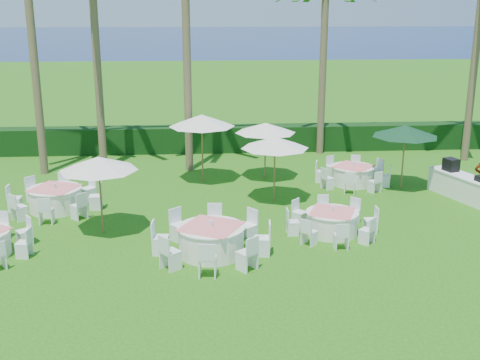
% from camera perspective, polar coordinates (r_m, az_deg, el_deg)
% --- Properties ---
extents(ground, '(120.00, 120.00, 0.00)m').
position_cam_1_polar(ground, '(17.08, -3.28, -6.73)').
color(ground, '#21560E').
rests_on(ground, ground).
extents(hedge, '(34.00, 1.00, 1.20)m').
position_cam_1_polar(hedge, '(28.38, -3.64, 3.90)').
color(hedge, black).
rests_on(hedge, ground).
extents(ocean, '(260.00, 260.00, 0.00)m').
position_cam_1_polar(ocean, '(117.91, -3.99, 13.02)').
color(ocean, '#07224C').
rests_on(ocean, ground).
extents(banquet_table_b, '(3.29, 3.29, 0.99)m').
position_cam_1_polar(banquet_table_b, '(16.72, -2.75, -5.65)').
color(banquet_table_b, white).
rests_on(banquet_table_b, ground).
extents(banquet_table_c, '(2.76, 2.76, 0.85)m').
position_cam_1_polar(banquet_table_c, '(18.40, 8.71, -3.95)').
color(banquet_table_c, white).
rests_on(banquet_table_c, ground).
extents(banquet_table_d, '(3.09, 3.09, 0.94)m').
position_cam_1_polar(banquet_table_d, '(21.16, -17.11, -1.67)').
color(banquet_table_d, white).
rests_on(banquet_table_d, ground).
extents(banquet_table_f, '(2.82, 2.82, 0.88)m').
position_cam_1_polar(banquet_table_f, '(23.55, 10.63, 0.50)').
color(banquet_table_f, white).
rests_on(banquet_table_f, ground).
extents(umbrella_a, '(2.34, 2.34, 2.38)m').
position_cam_1_polar(umbrella_a, '(18.21, -13.28, 1.52)').
color(umbrella_a, brown).
rests_on(umbrella_a, ground).
extents(umbrella_b, '(2.35, 2.35, 2.31)m').
position_cam_1_polar(umbrella_b, '(20.76, 3.33, 3.56)').
color(umbrella_b, brown).
rests_on(umbrella_b, ground).
extents(umbrella_c, '(2.53, 2.53, 2.65)m').
position_cam_1_polar(umbrella_c, '(23.11, -3.64, 5.65)').
color(umbrella_c, brown).
rests_on(umbrella_c, ground).
extents(umbrella_d, '(2.38, 2.38, 2.26)m').
position_cam_1_polar(umbrella_d, '(23.51, 2.43, 4.96)').
color(umbrella_d, brown).
rests_on(umbrella_d, ground).
extents(umbrella_green, '(2.45, 2.45, 2.41)m').
position_cam_1_polar(umbrella_green, '(23.04, 15.40, 4.50)').
color(umbrella_green, brown).
rests_on(umbrella_green, ground).
extents(buffet_table, '(1.98, 3.74, 1.31)m').
position_cam_1_polar(buffet_table, '(22.59, 21.03, -0.80)').
color(buffet_table, white).
rests_on(buffet_table, ground).
extents(palm_a, '(4.35, 4.28, 10.28)m').
position_cam_1_polar(palm_a, '(25.17, -19.16, 13.01)').
color(palm_a, brown).
rests_on(palm_a, ground).
extents(palm_b, '(4.35, 4.28, 8.95)m').
position_cam_1_polar(palm_b, '(25.62, -13.48, 11.96)').
color(palm_b, brown).
rests_on(palm_b, ground).
extents(palm_c, '(4.25, 4.37, 10.90)m').
position_cam_1_polar(palm_c, '(24.47, -5.13, 14.48)').
color(palm_c, brown).
rests_on(palm_c, ground).
extents(palm_d, '(4.29, 4.34, 7.79)m').
position_cam_1_polar(palm_d, '(27.70, 7.89, 11.30)').
color(palm_d, brown).
rests_on(palm_d, ground).
extents(palm_e, '(4.35, 4.29, 8.37)m').
position_cam_1_polar(palm_e, '(27.98, 21.42, 11.02)').
color(palm_e, brown).
rests_on(palm_e, ground).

